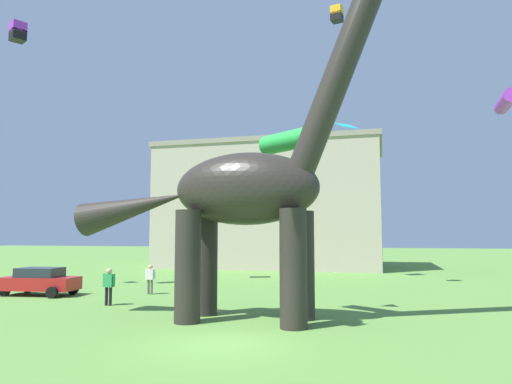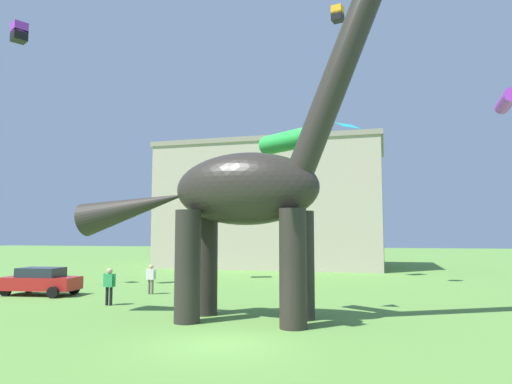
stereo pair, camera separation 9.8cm
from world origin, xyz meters
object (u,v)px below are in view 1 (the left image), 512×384
Objects in this scene: person_watching_child at (188,278)px; kite_mid_center at (337,14)px; kite_mid_left at (347,126)px; kite_drifting at (296,142)px; person_vendor_side at (109,283)px; person_photographer at (150,276)px; kite_high_right at (91,218)px; parked_sedan_left at (40,281)px; dinosaur_sculpture at (245,189)px; kite_mid_right at (18,32)px; kite_apex at (215,194)px.

kite_mid_center is at bearing 9.43° from person_watching_child.
kite_mid_left reaches higher than kite_drifting.
person_vendor_side is at bearing -137.04° from kite_mid_center.
person_watching_child is at bearing -110.45° from person_photographer.
person_vendor_side is 11.23m from kite_high_right.
kite_mid_left reaches higher than parked_sedan_left.
dinosaur_sculpture is 6.19× the size of kite_mid_left.
person_vendor_side is 1.50× the size of kite_mid_right.
kite_mid_center is at bearing 4.58° from kite_high_right.
dinosaur_sculpture is 14.48× the size of kite_mid_center.
kite_high_right is 18.89m from kite_drifting.
person_photographer is 4.43m from person_vendor_side.
kite_apex is at bearing 38.60° from kite_high_right.
kite_mid_center is (16.21, 7.26, 17.06)m from parked_sedan_left.
parked_sedan_left is 15.77m from kite_mid_right.
kite_drifting is (18.55, -4.37, -8.91)m from kite_mid_right.
person_vendor_side is 0.87× the size of kite_apex.
person_watching_child is at bearing -10.12° from kite_high_right.
dinosaur_sculpture reaches higher than person_photographer.
kite_mid_left is (10.39, 12.81, 11.13)m from person_photographer.
person_photographer is 0.95× the size of person_vendor_side.
kite_mid_center is (19.43, 6.30, 1.66)m from kite_mid_right.
dinosaur_sculpture is 8.58× the size of person_photographer.
person_photographer is 19.90m from kite_mid_left.
kite_mid_right is at bearing 8.08° from person_vendor_side.
person_vendor_side is (-1.20, -6.79, 0.34)m from person_watching_child.
kite_high_right is 1.26× the size of kite_mid_center.
kite_drifting is at bearing -29.86° from kite_high_right.
parked_sedan_left is 2.47× the size of person_vendor_side.
person_photographer is 1.42× the size of kite_mid_right.
dinosaur_sculpture is at bearing -26.05° from parked_sedan_left.
kite_apex is (-7.22, 16.10, 1.37)m from dinosaur_sculpture.
person_photographer is 0.82× the size of kite_apex.
person_vendor_side is at bearing 173.42° from kite_drifting.
person_vendor_side is 11.34m from kite_drifting.
kite_mid_left is at bearing 90.25° from kite_mid_center.
kite_high_right is 0.61× the size of kite_apex.
dinosaur_sculpture is at bearing -168.61° from person_vendor_side.
dinosaur_sculpture is at bearing -103.25° from kite_mid_center.
person_vendor_side is at bearing 147.78° from dinosaur_sculpture.
person_vendor_side is 17.98m from kite_mid_right.
kite_mid_center reaches higher than kite_high_right.
kite_mid_center is 0.32× the size of kite_drifting.
kite_mid_left reaches higher than person_watching_child.
person_photographer is 12.68m from kite_drifting.
person_photographer reaches higher than person_watching_child.
parked_sedan_left is at bearing -155.87° from kite_mid_center.
kite_drifting is at bearing -51.43° from person_watching_child.
kite_high_right is 0.54× the size of kite_mid_left.
kite_apex is at bearing 156.77° from kite_mid_center.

